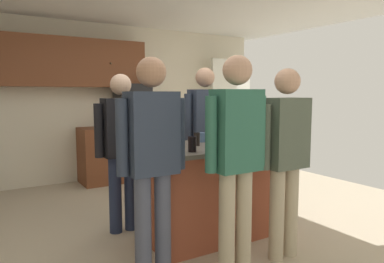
{
  "coord_description": "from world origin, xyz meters",
  "views": [
    {
      "loc": [
        -1.73,
        -3.22,
        1.46
      ],
      "look_at": [
        0.26,
        0.03,
        1.05
      ],
      "focal_mm": 33.74,
      "sensor_mm": 36.0,
      "label": 1
    }
  ],
  "objects_px": {
    "mug_ceramic_white": "(203,137)",
    "glass_stout_tall": "(192,144)",
    "person_elder_center": "(236,150)",
    "person_guest_left": "(285,150)",
    "person_guest_right": "(152,153)",
    "glass_pilsner": "(227,135)",
    "kitchen_island": "(207,191)",
    "glass_dark_ale": "(197,139)",
    "person_host_foreground": "(205,129)",
    "person_guest_by_door": "(122,142)",
    "microwave_over_range": "(133,93)",
    "glass_short_whisky": "(173,137)"
  },
  "relations": [
    {
      "from": "person_guest_left",
      "to": "microwave_over_range",
      "type": "bearing_deg",
      "value": -23.84
    },
    {
      "from": "microwave_over_range",
      "to": "person_guest_right",
      "type": "xyz_separation_m",
      "value": [
        -1.17,
        -3.24,
        -0.45
      ]
    },
    {
      "from": "glass_dark_ale",
      "to": "glass_pilsner",
      "type": "bearing_deg",
      "value": 5.69
    },
    {
      "from": "microwave_over_range",
      "to": "glass_stout_tall",
      "type": "bearing_deg",
      "value": -102.66
    },
    {
      "from": "person_elder_center",
      "to": "person_guest_left",
      "type": "relative_size",
      "value": 1.05
    },
    {
      "from": "person_guest_by_door",
      "to": "glass_pilsner",
      "type": "bearing_deg",
      "value": 13.42
    },
    {
      "from": "person_host_foreground",
      "to": "glass_dark_ale",
      "type": "relative_size",
      "value": 13.66
    },
    {
      "from": "person_guest_by_door",
      "to": "glass_pilsner",
      "type": "distance_m",
      "value": 1.11
    },
    {
      "from": "glass_dark_ale",
      "to": "person_guest_left",
      "type": "bearing_deg",
      "value": -61.16
    },
    {
      "from": "kitchen_island",
      "to": "glass_stout_tall",
      "type": "bearing_deg",
      "value": -142.64
    },
    {
      "from": "kitchen_island",
      "to": "glass_pilsner",
      "type": "distance_m",
      "value": 0.63
    },
    {
      "from": "person_host_foreground",
      "to": "glass_dark_ale",
      "type": "bearing_deg",
      "value": -7.29
    },
    {
      "from": "person_elder_center",
      "to": "person_host_foreground",
      "type": "height_order",
      "value": "person_host_foreground"
    },
    {
      "from": "microwave_over_range",
      "to": "person_host_foreground",
      "type": "bearing_deg",
      "value": -87.51
    },
    {
      "from": "mug_ceramic_white",
      "to": "glass_stout_tall",
      "type": "height_order",
      "value": "glass_stout_tall"
    },
    {
      "from": "person_elder_center",
      "to": "mug_ceramic_white",
      "type": "height_order",
      "value": "person_elder_center"
    },
    {
      "from": "person_elder_center",
      "to": "person_host_foreground",
      "type": "xyz_separation_m",
      "value": [
        0.67,
        1.45,
        0.01
      ]
    },
    {
      "from": "kitchen_island",
      "to": "person_guest_by_door",
      "type": "distance_m",
      "value": 1.01
    },
    {
      "from": "glass_pilsner",
      "to": "person_guest_right",
      "type": "bearing_deg",
      "value": -154.21
    },
    {
      "from": "kitchen_island",
      "to": "microwave_over_range",
      "type": "bearing_deg",
      "value": 82.98
    },
    {
      "from": "person_guest_right",
      "to": "person_guest_by_door",
      "type": "relative_size",
      "value": 1.05
    },
    {
      "from": "person_guest_right",
      "to": "mug_ceramic_white",
      "type": "relative_size",
      "value": 13.72
    },
    {
      "from": "person_host_foreground",
      "to": "kitchen_island",
      "type": "bearing_deg",
      "value": 0.0
    },
    {
      "from": "mug_ceramic_white",
      "to": "glass_stout_tall",
      "type": "bearing_deg",
      "value": -131.35
    },
    {
      "from": "person_guest_by_door",
      "to": "glass_stout_tall",
      "type": "relative_size",
      "value": 11.98
    },
    {
      "from": "person_host_foreground",
      "to": "person_elder_center",
      "type": "bearing_deg",
      "value": 6.86
    },
    {
      "from": "microwave_over_range",
      "to": "glass_pilsner",
      "type": "bearing_deg",
      "value": -90.83
    },
    {
      "from": "glass_dark_ale",
      "to": "microwave_over_range",
      "type": "bearing_deg",
      "value": 80.73
    },
    {
      "from": "person_guest_right",
      "to": "glass_pilsner",
      "type": "xyz_separation_m",
      "value": [
        1.13,
        0.55,
        0.02
      ]
    },
    {
      "from": "person_elder_center",
      "to": "glass_dark_ale",
      "type": "height_order",
      "value": "person_elder_center"
    },
    {
      "from": "kitchen_island",
      "to": "glass_dark_ale",
      "type": "bearing_deg",
      "value": 161.12
    },
    {
      "from": "kitchen_island",
      "to": "person_elder_center",
      "type": "bearing_deg",
      "value": -107.51
    },
    {
      "from": "person_guest_left",
      "to": "mug_ceramic_white",
      "type": "bearing_deg",
      "value": -9.96
    },
    {
      "from": "glass_pilsner",
      "to": "glass_stout_tall",
      "type": "height_order",
      "value": "glass_pilsner"
    },
    {
      "from": "person_guest_right",
      "to": "microwave_over_range",
      "type": "bearing_deg",
      "value": 40.6
    },
    {
      "from": "person_guest_by_door",
      "to": "microwave_over_range",
      "type": "bearing_deg",
      "value": 106.05
    },
    {
      "from": "person_host_foreground",
      "to": "glass_stout_tall",
      "type": "relative_size",
      "value": 12.78
    },
    {
      "from": "person_guest_left",
      "to": "mug_ceramic_white",
      "type": "xyz_separation_m",
      "value": [
        -0.23,
        0.96,
        0.03
      ]
    },
    {
      "from": "person_guest_by_door",
      "to": "glass_dark_ale",
      "type": "xyz_separation_m",
      "value": [
        0.57,
        -0.55,
        0.05
      ]
    },
    {
      "from": "person_elder_center",
      "to": "person_guest_by_door",
      "type": "bearing_deg",
      "value": 35.65
    },
    {
      "from": "person_guest_right",
      "to": "glass_stout_tall",
      "type": "height_order",
      "value": "person_guest_right"
    },
    {
      "from": "person_elder_center",
      "to": "glass_short_whisky",
      "type": "height_order",
      "value": "person_elder_center"
    },
    {
      "from": "kitchen_island",
      "to": "glass_dark_ale",
      "type": "height_order",
      "value": "glass_dark_ale"
    },
    {
      "from": "glass_short_whisky",
      "to": "glass_dark_ale",
      "type": "distance_m",
      "value": 0.24
    },
    {
      "from": "kitchen_island",
      "to": "person_guest_right",
      "type": "bearing_deg",
      "value": -150.44
    },
    {
      "from": "person_guest_left",
      "to": "glass_stout_tall",
      "type": "distance_m",
      "value": 0.81
    },
    {
      "from": "person_host_foreground",
      "to": "glass_pilsner",
      "type": "bearing_deg",
      "value": 19.91
    },
    {
      "from": "microwave_over_range",
      "to": "person_guest_left",
      "type": "xyz_separation_m",
      "value": [
        -0.02,
        -3.51,
        -0.49
      ]
    },
    {
      "from": "person_guest_by_door",
      "to": "glass_dark_ale",
      "type": "bearing_deg",
      "value": -3.03
    },
    {
      "from": "person_guest_right",
      "to": "kitchen_island",
      "type": "bearing_deg",
      "value": -0.0
    }
  ]
}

